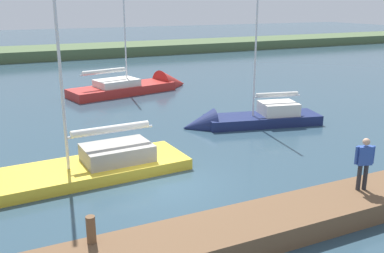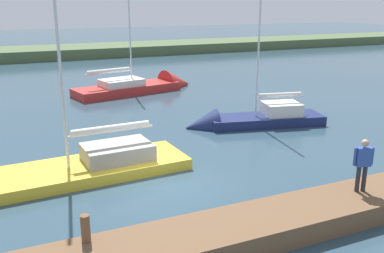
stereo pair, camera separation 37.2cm
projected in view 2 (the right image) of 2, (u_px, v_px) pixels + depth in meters
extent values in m
plane|color=#2D4756|center=(164.00, 185.00, 15.87)|extent=(200.00, 200.00, 0.00)
cube|color=#4C603D|center=(45.00, 58.00, 51.99)|extent=(180.00, 8.00, 2.40)
cube|color=brown|center=(220.00, 236.00, 11.83)|extent=(23.44, 1.97, 0.66)
cylinder|color=brown|center=(85.00, 228.00, 10.86)|extent=(0.24, 0.24, 0.73)
cube|color=#B22823|center=(127.00, 92.00, 31.75)|extent=(8.19, 4.19, 0.99)
cone|color=#B22823|center=(177.00, 85.00, 34.36)|extent=(2.80, 2.99, 2.55)
cube|color=silver|center=(122.00, 82.00, 31.30)|extent=(3.31, 2.63, 0.50)
cylinder|color=silver|center=(130.00, 30.00, 30.75)|extent=(0.11, 0.11, 7.92)
cylinder|color=silver|center=(109.00, 73.00, 30.51)|extent=(3.58, 0.88, 0.09)
cylinder|color=silver|center=(109.00, 71.00, 30.48)|extent=(3.27, 1.01, 0.30)
cube|color=navy|center=(265.00, 124.00, 23.67)|extent=(6.57, 3.29, 0.92)
cone|color=navy|center=(201.00, 127.00, 23.00)|extent=(2.13, 2.28, 1.94)
cube|color=silver|center=(281.00, 109.00, 23.61)|extent=(2.26, 1.97, 0.67)
cylinder|color=silver|center=(259.00, 46.00, 22.37)|extent=(0.10, 0.10, 7.57)
cylinder|color=silver|center=(280.00, 97.00, 23.40)|extent=(2.65, 0.68, 0.08)
cylinder|color=silver|center=(280.00, 95.00, 23.36)|extent=(2.42, 0.74, 0.20)
cube|color=gold|center=(81.00, 174.00, 16.70)|extent=(8.54, 3.18, 0.73)
cube|color=gray|center=(117.00, 152.00, 17.18)|extent=(2.76, 1.97, 0.64)
cylinder|color=silver|center=(58.00, 41.00, 15.07)|extent=(0.11, 0.11, 9.58)
cylinder|color=silver|center=(111.00, 131.00, 16.83)|extent=(3.48, 0.28, 0.09)
cylinder|color=silver|center=(111.00, 128.00, 16.80)|extent=(3.14, 0.44, 0.27)
cylinder|color=#28282D|center=(358.00, 179.00, 13.71)|extent=(0.14, 0.14, 0.87)
cylinder|color=#28282D|center=(364.00, 178.00, 13.73)|extent=(0.14, 0.14, 0.87)
cube|color=#2D4C9E|center=(364.00, 157.00, 13.51)|extent=(0.52, 0.35, 0.62)
sphere|color=tan|center=(365.00, 143.00, 13.38)|extent=(0.24, 0.24, 0.24)
cylinder|color=#2D4C9E|center=(355.00, 157.00, 13.47)|extent=(0.09, 0.09, 0.59)
cylinder|color=#2D4C9E|center=(372.00, 156.00, 13.54)|extent=(0.09, 0.09, 0.59)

